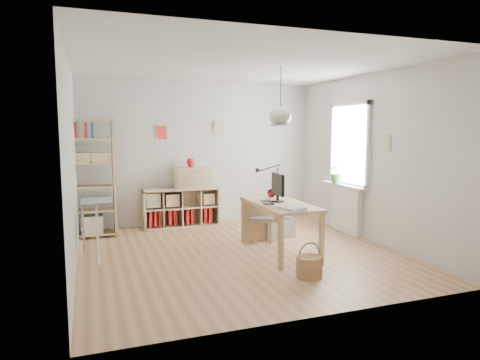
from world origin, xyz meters
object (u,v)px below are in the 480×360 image
object	(u,v)px
cube_shelf	(180,210)
desk	(279,209)
chair	(259,215)
storage_chest	(273,224)
tall_bookshelf	(90,173)
drawer_chest	(192,178)
monitor	(278,186)

from	to	relation	value
cube_shelf	desk	bearing A→B (deg)	-65.39
chair	storage_chest	xyz separation A→B (m)	(0.35, 0.23, -0.22)
tall_bookshelf	drawer_chest	distance (m)	1.83
desk	cube_shelf	world-z (taller)	desk
cube_shelf	chair	distance (m)	1.82
tall_bookshelf	storage_chest	xyz separation A→B (m)	(2.91, -1.00, -0.89)
desk	cube_shelf	size ratio (longest dim) A/B	1.07
cube_shelf	chair	size ratio (longest dim) A/B	1.88
desk	tall_bookshelf	bearing A→B (deg)	142.99
cube_shelf	drawer_chest	bearing A→B (deg)	-9.54
cube_shelf	monitor	world-z (taller)	monitor
desk	chair	bearing A→B (deg)	91.68
cube_shelf	tall_bookshelf	size ratio (longest dim) A/B	0.70
chair	cube_shelf	bearing A→B (deg)	140.06
cube_shelf	storage_chest	size ratio (longest dim) A/B	1.81
desk	monitor	world-z (taller)	monitor
tall_bookshelf	monitor	size ratio (longest dim) A/B	4.16
desk	chair	world-z (taller)	desk
cube_shelf	tall_bookshelf	distance (m)	1.77
tall_bookshelf	chair	world-z (taller)	tall_bookshelf
storage_chest	drawer_chest	distance (m)	1.81
desk	chair	distance (m)	0.76
cube_shelf	storage_chest	xyz separation A→B (m)	(1.35, -1.28, -0.10)
storage_chest	drawer_chest	size ratio (longest dim) A/B	1.14
tall_bookshelf	desk	bearing A→B (deg)	-37.01
tall_bookshelf	storage_chest	bearing A→B (deg)	-19.00
chair	monitor	xyz separation A→B (m)	(0.03, -0.63, 0.56)
desk	chair	xyz separation A→B (m)	(-0.02, 0.72, -0.23)
desk	cube_shelf	bearing A→B (deg)	114.61
drawer_chest	storage_chest	bearing A→B (deg)	-44.68
cube_shelf	monitor	distance (m)	2.47
storage_chest	cube_shelf	bearing A→B (deg)	123.43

